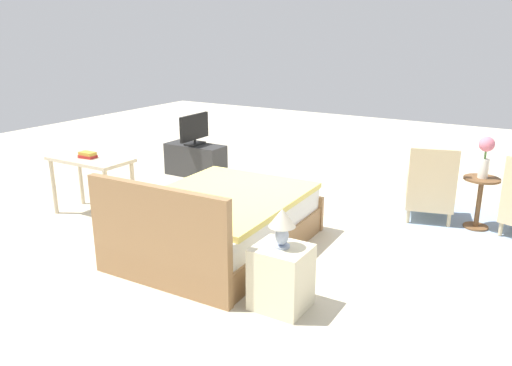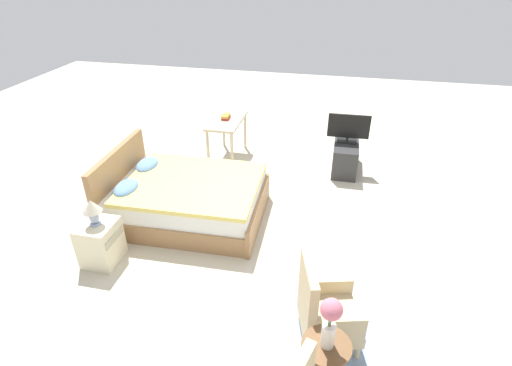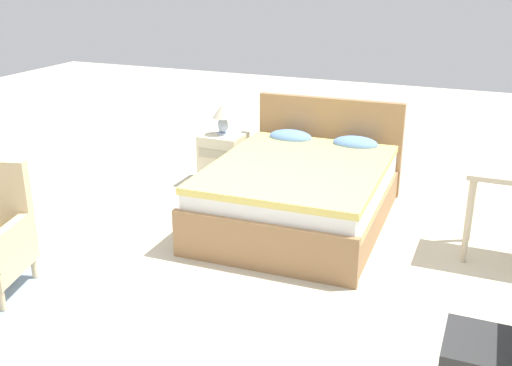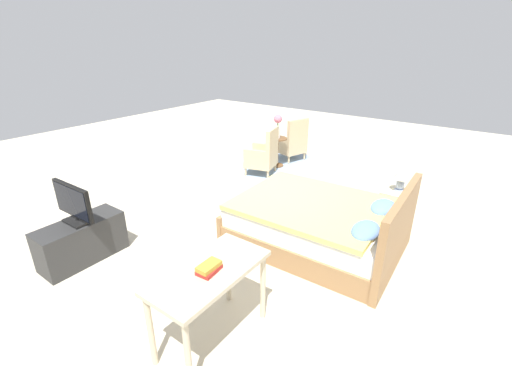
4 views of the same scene
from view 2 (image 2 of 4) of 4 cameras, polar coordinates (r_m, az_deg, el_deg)
The scene contains 11 objects.
ground_plane at distance 5.39m, azimuth -0.11°, elevation -7.12°, with size 16.00×16.00×0.00m, color beige.
bed at distance 5.63m, azimuth -10.11°, elevation -2.15°, with size 1.55×2.07×0.96m.
armchair_by_window_right at distance 3.95m, azimuth 9.75°, elevation -17.55°, with size 0.66×0.66×0.92m.
side_table at distance 3.60m, azimuth 9.72°, elevation -24.00°, with size 0.40×0.40×0.61m.
flower_vase at distance 3.20m, azimuth 10.56°, elevation -18.54°, with size 0.17×0.17×0.48m.
nightstand at distance 5.15m, azimuth -21.33°, elevation -7.94°, with size 0.44×0.41×0.54m.
table_lamp at distance 4.88m, azimuth -22.39°, elevation -3.45°, with size 0.22×0.22×0.33m.
tv_stand at distance 6.99m, azimuth 12.61°, elevation 3.91°, with size 0.96×0.40×0.50m.
tv_flatscreen at distance 6.80m, azimuth 13.08°, elevation 7.65°, with size 0.21×0.68×0.47m.
vanity_desk at distance 7.07m, azimuth -4.17°, elevation 8.26°, with size 1.04×0.52×0.74m.
book_stack at distance 7.04m, azimuth -4.33°, elevation 9.41°, with size 0.21×0.15×0.07m.
Camera 2 is at (-4.18, -0.92, 3.29)m, focal length 28.00 mm.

